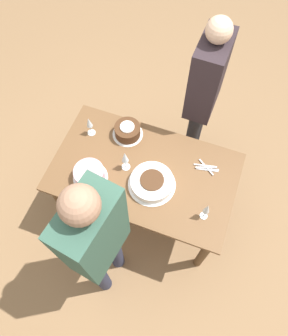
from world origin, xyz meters
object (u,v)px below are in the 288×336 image
at_px(wine_glass_far, 125,158).
at_px(person_watching, 97,241).
at_px(cake_back_decorated, 90,175).
at_px(person_cutting, 205,88).
at_px(wine_glass_extra, 207,209).
at_px(cake_center_white, 152,182).
at_px(cake_front_chocolate, 127,131).
at_px(wine_glass_near, 89,123).

height_order(wine_glass_far, person_watching, person_watching).
bearing_deg(cake_back_decorated, person_cutting, -122.68).
bearing_deg(wine_glass_far, wine_glass_extra, 165.19).
xyz_separation_m(cake_center_white, wine_glass_far, (0.24, -0.07, 0.11)).
height_order(cake_front_chocolate, wine_glass_far, wine_glass_far).
distance_m(cake_center_white, person_cutting, 0.88).
bearing_deg(cake_center_white, wine_glass_extra, 166.31).
xyz_separation_m(cake_center_white, person_watching, (0.14, 0.60, 0.28)).
relative_size(cake_back_decorated, wine_glass_far, 1.23).
relative_size(cake_center_white, cake_back_decorated, 1.36).
bearing_deg(cake_front_chocolate, cake_center_white, 133.21).
height_order(wine_glass_extra, person_cutting, person_cutting).
bearing_deg(cake_back_decorated, wine_glass_far, -140.70).
relative_size(cake_back_decorated, wine_glass_extra, 1.26).
relative_size(cake_front_chocolate, person_watching, 0.14).
xyz_separation_m(cake_front_chocolate, wine_glass_near, (0.29, 0.09, 0.08)).
relative_size(wine_glass_near, wine_glass_extra, 0.94).
xyz_separation_m(wine_glass_extra, person_watching, (0.58, 0.50, 0.18)).
xyz_separation_m(wine_glass_near, person_watching, (-0.48, 0.87, 0.18)).
relative_size(person_cutting, person_watching, 0.93).
distance_m(cake_back_decorated, person_cutting, 1.14).
bearing_deg(cake_front_chocolate, wine_glass_far, 108.84).
xyz_separation_m(cake_back_decorated, wine_glass_near, (0.16, -0.38, 0.08)).
xyz_separation_m(cake_back_decorated, wine_glass_far, (-0.22, -0.18, 0.09)).
bearing_deg(cake_center_white, cake_front_chocolate, -46.79).
bearing_deg(person_watching, cake_center_white, -4.72).
bearing_deg(person_watching, cake_back_decorated, 41.34).
xyz_separation_m(cake_back_decorated, wine_glass_extra, (-0.90, -0.00, 0.09)).
relative_size(cake_back_decorated, wine_glass_near, 1.33).
height_order(cake_back_decorated, person_cutting, person_cutting).
bearing_deg(cake_front_chocolate, wine_glass_near, 17.26).
bearing_deg(wine_glass_far, cake_front_chocolate, -71.16).
xyz_separation_m(cake_front_chocolate, person_watching, (-0.19, 0.96, 0.27)).
bearing_deg(wine_glass_near, wine_glass_far, 152.66).
height_order(cake_center_white, wine_glass_far, wine_glass_far).
height_order(cake_center_white, person_watching, person_watching).
distance_m(cake_center_white, wine_glass_far, 0.27).
bearing_deg(person_cutting, cake_front_chocolate, -43.69).
xyz_separation_m(wine_glass_far, person_cutting, (-0.39, -0.77, 0.09)).
distance_m(wine_glass_near, person_cutting, 0.96).
bearing_deg(wine_glass_far, wine_glass_near, -27.34).
distance_m(cake_center_white, cake_back_decorated, 0.47).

